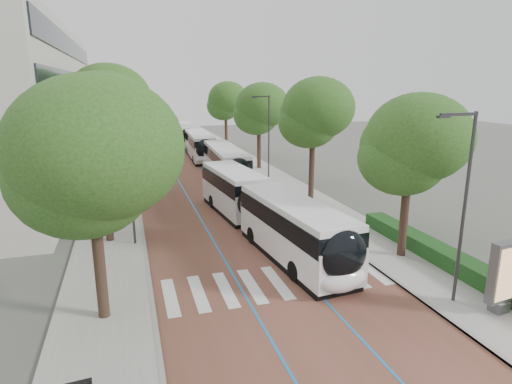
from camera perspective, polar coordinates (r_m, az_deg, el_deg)
ground at (r=19.82m, az=3.27°, el=-13.26°), size 160.00×160.00×0.00m
road at (r=57.55m, az=-10.57°, el=4.83°), size 11.00×140.00×0.02m
sidewalk_left at (r=57.22m, az=-18.07°, el=4.37°), size 4.00×140.00×0.12m
sidewalk_right at (r=58.81m, az=-3.27°, el=5.30°), size 4.00×140.00×0.12m
kerb_left at (r=57.21m, az=-16.16°, el=4.51°), size 0.20×140.00×0.14m
kerb_right at (r=58.40m, az=-5.09°, el=5.20°), size 0.20×140.00×0.14m
zebra_crossing at (r=20.71m, az=2.83°, el=-11.91°), size 10.55×3.60×0.01m
lane_line_left at (r=57.39m, az=-12.16°, el=4.74°), size 0.12×126.00×0.01m
lane_line_right at (r=57.74m, az=-8.99°, el=4.94°), size 0.12×126.00×0.01m
hedge at (r=24.05m, az=24.32°, el=-8.11°), size 1.20×14.00×0.80m
streetlight_near at (r=19.07m, az=25.82°, el=-0.32°), size 1.82×0.20×8.00m
streetlight_far at (r=40.78m, az=1.48°, el=8.12°), size 1.82×0.20×8.00m
lamp_post_left at (r=24.99m, az=-16.42°, el=2.04°), size 0.14×0.14×8.00m
trees_left at (r=38.85m, az=-19.16°, el=10.27°), size 6.32×60.84×10.08m
trees_right at (r=41.75m, az=2.57°, el=10.41°), size 5.74×47.45×9.13m
lead_bus at (r=25.97m, az=1.21°, el=-2.61°), size 4.28×18.55×3.20m
bus_queued_0 at (r=41.31m, az=-3.99°, el=3.69°), size 2.98×12.48×3.20m
bus_queued_1 at (r=54.13m, az=-7.50°, el=6.10°), size 3.05×12.49×3.20m
bus_queued_2 at (r=66.66m, az=-9.46°, el=7.53°), size 3.02×12.49×3.20m
ad_panel at (r=20.04m, az=30.14°, el=-9.62°), size 1.49×0.64×3.00m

